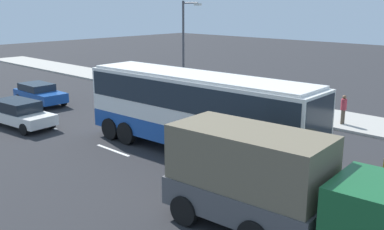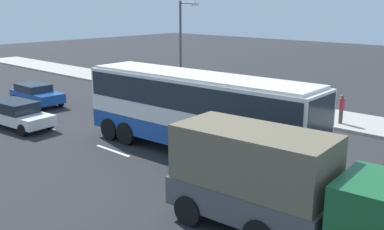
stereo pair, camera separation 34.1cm
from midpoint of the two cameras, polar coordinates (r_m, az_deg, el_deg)
name	(u,v)px [view 2 (the right image)]	position (r m, az deg, el deg)	size (l,w,h in m)	color
ground_plane	(183,142)	(21.93, -1.65, -3.52)	(120.00, 120.00, 0.00)	#28282B
sidewalk_curb	(281,109)	(28.97, 11.12, 0.76)	(80.00, 4.00, 0.15)	#A8A399
lane_centreline	(126,155)	(20.29, -9.02, -5.18)	(38.96, 0.16, 0.01)	white
coach_bus	(196,105)	(19.70, 0.09, 1.28)	(11.84, 3.11, 3.67)	#1E4C9E
cargo_truck	(280,184)	(13.06, 10.58, -8.73)	(7.34, 3.01, 3.09)	#19592D
car_white_minivan	(16,114)	(26.26, -22.16, 0.17)	(4.92, 2.31, 1.48)	white
car_blue_saloon	(36,94)	(31.62, -19.81, 2.58)	(4.26, 1.93, 1.41)	#194799
pedestrian_near_curb	(232,86)	(30.80, 4.89, 3.74)	(0.32, 0.32, 1.67)	black
pedestrian_at_crossing	(342,107)	(25.88, 18.43, 1.00)	(0.32, 0.32, 1.63)	brown
street_lamp	(182,42)	(31.48, -1.57, 9.37)	(1.71, 0.24, 6.73)	#47474C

